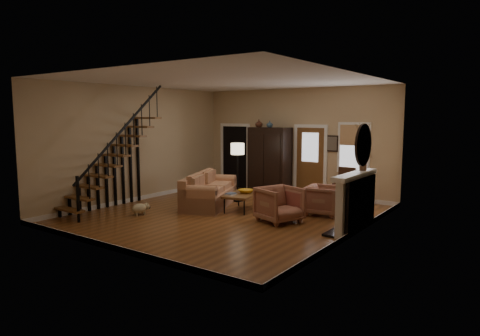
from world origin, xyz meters
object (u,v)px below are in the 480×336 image
Objects in this scene: sofa at (209,191)px; armchair_right at (323,200)px; floor_lamp at (238,172)px; coffee_table at (241,202)px; side_chair at (344,186)px; armoire at (270,161)px; armchair_left at (279,204)px.

sofa is 2.79× the size of armchair_right.
floor_lamp reaches higher than sofa.
coffee_table is 1.35m from floor_lamp.
sofa is 3.75m from side_chair.
armoire reaches higher than armchair_right.
armchair_right is 0.48× the size of floor_lamp.
armoire is 1.62m from floor_lamp.
side_chair is (0.45, 2.80, 0.10)m from armchair_left.
floor_lamp is at bearing 54.55° from sofa.
side_chair is (2.55, -0.20, -0.54)m from armoire.
floor_lamp is (-2.74, 0.15, 0.47)m from armchair_right.
armchair_left is 0.54× the size of floor_lamp.
armchair_left is 1.36m from armchair_right.
coffee_table is at bearing 92.05° from armchair_left.
sofa reaches higher than armchair_left.
armchair_left is 1.11× the size of armchair_right.
sofa is at bearing 97.47° from armchair_right.
armoire is at bearing 105.01° from coffee_table.
sofa reaches higher than coffee_table.
armchair_right is at bearing 21.24° from coffee_table.
armchair_right reaches higher than coffee_table.
sofa is (-0.33, -2.60, -0.63)m from armoire.
coffee_table is 2.99m from side_chair.
armchair_left reaches higher than armchair_right.
side_chair is at bearing 11.74° from armchair_left.
side_chair is at bearing -5.10° from armchair_right.
side_chair is (1.88, 2.31, 0.29)m from coffee_table.
floor_lamp is 3.02m from side_chair.
side_chair is (-0.09, 1.55, 0.14)m from armchair_right.
side_chair reaches higher than armchair_left.
sofa is 1.35× the size of floor_lamp.
sofa is 3.09m from armchair_right.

